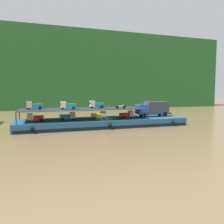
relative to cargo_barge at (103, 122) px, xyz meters
The scene contains 13 objects.
ground_plane 0.75m from the cargo_barge, 90.00° to the left, with size 400.00×400.00×0.00m, color brown.
hillside_far_bank 64.76m from the cargo_barge, 90.00° to the left, with size 136.96×36.45×31.61m.
cargo_barge is the anchor object (origin of this frame).
covered_lorry 11.23m from the cargo_barge, ahead, with size 7.90×2.44×3.10m.
cargo_rack 4.66m from the cargo_barge, behind, with size 22.68×7.65×2.00m.
mini_truck_lower_stern 12.38m from the cargo_barge, behind, with size 2.77×1.25×1.38m.
mini_truck_lower_aft 6.80m from the cargo_barge, behind, with size 2.75×1.21×1.38m.
mini_truck_lower_mid 1.68m from the cargo_barge, 166.30° to the right, with size 2.79×1.28×1.38m.
mini_truck_lower_fore 5.05m from the cargo_barge, ahead, with size 2.77×1.25×1.38m.
mini_truck_upper_stern 12.87m from the cargo_barge, behind, with size 2.78×1.27×1.38m.
mini_truck_upper_mid 7.50m from the cargo_barge, behind, with size 2.78×1.26×1.38m.
mini_truck_upper_fore 3.65m from the cargo_barge, 147.53° to the left, with size 2.76×1.23×1.38m.
motorcycle_upper_port 4.82m from the cargo_barge, 38.96° to the right, with size 1.90×0.55×0.87m.
Camera 1 is at (-12.08, -41.63, 6.45)m, focal length 36.48 mm.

